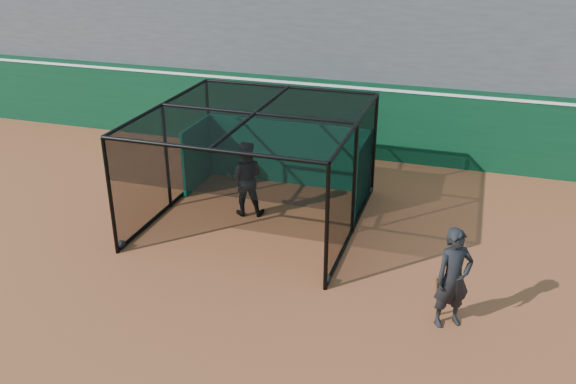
% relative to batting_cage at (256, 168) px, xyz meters
% --- Properties ---
extents(ground, '(120.00, 120.00, 0.00)m').
position_rel_batting_cage_xyz_m(ground, '(0.96, -3.07, -1.44)').
color(ground, '#964E2B').
rests_on(ground, ground).
extents(outfield_wall, '(50.00, 0.50, 2.50)m').
position_rel_batting_cage_xyz_m(outfield_wall, '(0.96, 5.43, -0.15)').
color(outfield_wall, '#09351D').
rests_on(outfield_wall, ground).
extents(grandstand, '(50.00, 7.85, 8.95)m').
position_rel_batting_cage_xyz_m(grandstand, '(0.96, 9.20, 3.04)').
color(grandstand, '#4C4C4F').
rests_on(grandstand, ground).
extents(batting_cage, '(5.16, 5.42, 2.88)m').
position_rel_batting_cage_xyz_m(batting_cage, '(0.00, 0.00, 0.00)').
color(batting_cage, black).
rests_on(batting_cage, ground).
extents(batter, '(1.15, 1.00, 2.02)m').
position_rel_batting_cage_xyz_m(batter, '(-0.40, 0.24, -0.43)').
color(batter, black).
rests_on(batter, ground).
extents(on_deck_player, '(0.89, 0.82, 2.05)m').
position_rel_batting_cage_xyz_m(on_deck_player, '(5.11, -3.11, -0.41)').
color(on_deck_player, black).
rests_on(on_deck_player, ground).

